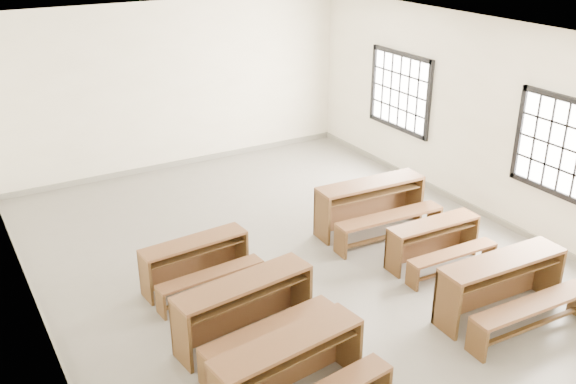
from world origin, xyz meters
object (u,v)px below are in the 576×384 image
desk_set_1 (247,307)px  desk_set_4 (435,240)px  desk_set_5 (372,203)px  desk_set_3 (504,284)px  desk_set_0 (291,368)px  desk_set_2 (197,260)px

desk_set_1 → desk_set_4: 3.14m
desk_set_1 → desk_set_4: bearing=-2.1°
desk_set_1 → desk_set_5: (2.99, 1.57, 0.02)m
desk_set_3 → desk_set_4: 1.43m
desk_set_1 → desk_set_0: bearing=-101.8°
desk_set_0 → desk_set_1: bearing=78.2°
desk_set_0 → desk_set_4: desk_set_0 is taller
desk_set_0 → desk_set_1: 1.20m
desk_set_2 → desk_set_3: size_ratio=0.86×
desk_set_3 → desk_set_1: bearing=160.9°
desk_set_1 → desk_set_5: desk_set_5 is taller
desk_set_3 → desk_set_2: bearing=141.6°
desk_set_1 → desk_set_2: bearing=84.6°
desk_set_1 → desk_set_5: bearing=20.8°
desk_set_5 → desk_set_3: bearing=-87.9°
desk_set_1 → desk_set_3: size_ratio=1.02×
desk_set_2 → desk_set_1: bearing=-92.7°
desk_set_1 → desk_set_2: desk_set_1 is taller
desk_set_5 → desk_set_4: bearing=-81.3°
desk_set_2 → desk_set_0: bearing=-95.7°
desk_set_1 → desk_set_3: (2.96, -1.15, 0.01)m
desk_set_0 → desk_set_4: (3.23, 1.46, -0.07)m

